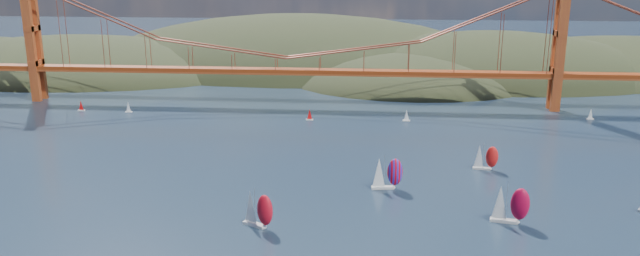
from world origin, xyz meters
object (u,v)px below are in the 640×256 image
object	(u,v)px
racer_0	(257,209)
racer_3	(485,157)
racer_1	(509,204)
racer_rwb	(387,173)

from	to	relation	value
racer_0	racer_3	world-z (taller)	racer_0
racer_1	racer_rwb	bearing A→B (deg)	155.27
racer_0	racer_1	world-z (taller)	racer_1
racer_1	racer_rwb	world-z (taller)	racer_1
racer_0	racer_rwb	size ratio (longest dim) A/B	0.98
racer_0	racer_3	distance (m)	81.91
racer_1	racer_3	size ratio (longest dim) A/B	1.23
racer_1	racer_rwb	size ratio (longest dim) A/B	1.04
racer_rwb	racer_3	bearing A→B (deg)	24.72
racer_rwb	racer_0	bearing A→B (deg)	-145.32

